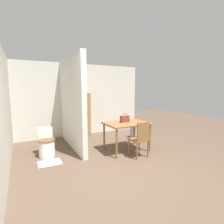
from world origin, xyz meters
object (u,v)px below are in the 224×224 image
handbag (125,119)px  space_heater (136,131)px  wooden_chair (140,138)px  wooden_cabinet (82,115)px  dining_table (127,126)px  toilet (46,145)px

handbag → space_heater: size_ratio=0.59×
wooden_chair → space_heater: bearing=56.3°
wooden_cabinet → space_heater: (1.54, -1.04, -0.54)m
dining_table → space_heater: dining_table is taller
dining_table → wooden_chair: size_ratio=1.28×
toilet → space_heater: 2.93m
toilet → dining_table: bearing=-16.2°
dining_table → toilet: size_ratio=1.66×
wooden_chair → toilet: (-2.00, 1.10, -0.19)m
dining_table → wooden_cabinet: wooden_cabinet is taller
dining_table → wooden_chair: wooden_chair is taller
wooden_cabinet → dining_table: bearing=-73.3°
wooden_chair → wooden_cabinet: 2.58m
wooden_chair → space_heater: size_ratio=2.08×
wooden_chair → handbag: size_ratio=3.52×
toilet → wooden_cabinet: size_ratio=0.45×
toilet → wooden_chair: bearing=-28.8°
toilet → space_heater: (2.91, 0.34, -0.08)m
wooden_chair → handbag: 0.72m
dining_table → handbag: (-0.02, 0.07, 0.17)m
dining_table → handbag: handbag is taller
dining_table → wooden_cabinet: bearing=106.7°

